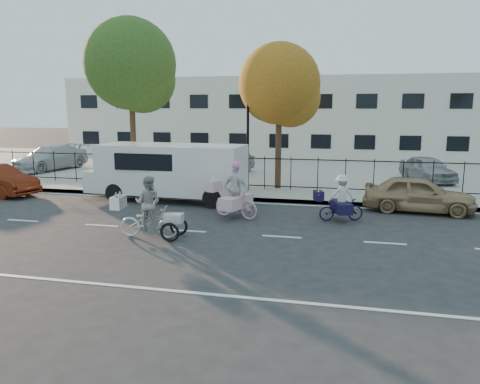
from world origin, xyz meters
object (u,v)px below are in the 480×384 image
(unicorn_bike, at_px, (235,197))
(white_van, at_px, (169,170))
(lamppost, at_px, (248,124))
(pedestrian, at_px, (153,171))
(zebra_trike, at_px, (149,214))
(gold_sedan, at_px, (419,194))
(lot_car_c, at_px, (229,163))
(bull_bike, at_px, (341,202))
(lot_car_a, at_px, (50,158))
(lot_car_d, at_px, (427,169))

(unicorn_bike, height_order, white_van, white_van)
(lamppost, xyz_separation_m, unicorn_bike, (0.55, -4.75, -2.36))
(lamppost, bearing_deg, white_van, -141.13)
(pedestrian, bearing_deg, zebra_trike, 89.58)
(lamppost, xyz_separation_m, gold_sedan, (6.99, -2.30, -2.44))
(lot_car_c, bearing_deg, pedestrian, -92.88)
(unicorn_bike, bearing_deg, zebra_trike, 167.95)
(white_van, bearing_deg, lot_car_c, 85.83)
(zebra_trike, bearing_deg, bull_bike, -61.78)
(zebra_trike, distance_m, lot_car_a, 16.39)
(white_van, bearing_deg, zebra_trike, -72.41)
(pedestrian, xyz_separation_m, lot_car_d, (12.41, 5.50, -0.23))
(unicorn_bike, xyz_separation_m, bull_bike, (3.63, 0.42, -0.11))
(lot_car_c, bearing_deg, zebra_trike, -69.87)
(lamppost, xyz_separation_m, zebra_trike, (-1.38, -7.75, -2.39))
(gold_sedan, bearing_deg, zebra_trike, 129.02)
(lot_car_a, bearing_deg, pedestrian, -17.81)
(lamppost, height_order, lot_car_a, lamppost)
(gold_sedan, distance_m, lot_car_c, 11.38)
(pedestrian, relative_size, lot_car_c, 0.46)
(lamppost, height_order, unicorn_bike, lamppost)
(lamppost, height_order, lot_car_d, lamppost)
(zebra_trike, xyz_separation_m, white_van, (-1.47, 5.45, 0.56))
(zebra_trike, xyz_separation_m, gold_sedan, (8.37, 5.45, -0.05))
(lamppost, bearing_deg, pedestrian, -165.63)
(pedestrian, bearing_deg, white_van, 112.44)
(zebra_trike, bearing_deg, white_van, 11.78)
(pedestrian, xyz_separation_m, lot_car_a, (-8.72, 5.03, -0.15))
(gold_sedan, distance_m, lot_car_a, 20.79)
(lot_car_a, bearing_deg, gold_sedan, -5.43)
(zebra_trike, height_order, gold_sedan, zebra_trike)
(white_van, bearing_deg, gold_sedan, 2.48)
(white_van, xyz_separation_m, pedestrian, (-1.25, 1.25, -0.27))
(white_van, height_order, pedestrian, white_van)
(lot_car_a, relative_size, lot_car_c, 1.32)
(zebra_trike, distance_m, lot_car_d, 15.58)
(lamppost, relative_size, lot_car_d, 1.16)
(gold_sedan, xyz_separation_m, lot_car_a, (-19.81, 6.28, 0.19))
(zebra_trike, relative_size, white_van, 0.33)
(lamppost, distance_m, gold_sedan, 7.75)
(white_van, xyz_separation_m, gold_sedan, (9.84, -0.00, -0.61))
(pedestrian, bearing_deg, gold_sedan, 151.06)
(lamppost, bearing_deg, bull_bike, -46.04)
(bull_bike, height_order, lot_car_a, bull_bike)
(unicorn_bike, distance_m, pedestrian, 5.95)
(unicorn_bike, xyz_separation_m, lot_car_a, (-13.38, 8.73, 0.12))
(lamppost, relative_size, unicorn_bike, 2.11)
(gold_sedan, distance_m, lot_car_d, 6.88)
(bull_bike, distance_m, white_van, 7.35)
(bull_bike, distance_m, pedestrian, 8.92)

